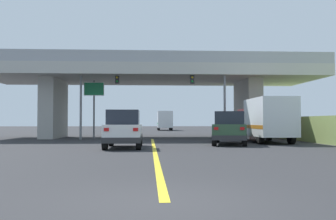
# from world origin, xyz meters

# --- Properties ---
(ground) EXTENTS (160.00, 160.00, 0.00)m
(ground) POSITION_xyz_m (0.00, 26.24, 0.00)
(ground) COLOR #2B2B2D
(overpass_bridge) EXTENTS (28.50, 9.04, 6.86)m
(overpass_bridge) POSITION_xyz_m (0.00, 26.24, 4.90)
(overpass_bridge) COLOR #B7B5AD
(overpass_bridge) RESTS_ON ground
(lane_divider_stripe) EXTENTS (0.20, 23.61, 0.01)m
(lane_divider_stripe) POSITION_xyz_m (0.00, 11.81, 0.00)
(lane_divider_stripe) COLOR yellow
(lane_divider_stripe) RESTS_ON ground
(suv_lead) EXTENTS (1.93, 4.25, 2.02)m
(suv_lead) POSITION_xyz_m (-1.62, 13.59, 1.01)
(suv_lead) COLOR silver
(suv_lead) RESTS_ON ground
(suv_crossing) EXTENTS (3.01, 5.14, 2.02)m
(suv_crossing) POSITION_xyz_m (4.73, 16.29, 1.02)
(suv_crossing) COLOR #2D4C33
(suv_crossing) RESTS_ON ground
(box_truck) EXTENTS (2.33, 6.56, 2.95)m
(box_truck) POSITION_xyz_m (7.69, 18.42, 1.56)
(box_truck) COLOR red
(box_truck) RESTS_ON ground
(traffic_signal_nearside) EXTENTS (2.81, 0.36, 6.10)m
(traffic_signal_nearside) POSITION_xyz_m (4.77, 22.22, 3.81)
(traffic_signal_nearside) COLOR slate
(traffic_signal_nearside) RESTS_ON ground
(traffic_signal_farside) EXTENTS (3.09, 0.36, 6.08)m
(traffic_signal_farside) POSITION_xyz_m (-4.67, 23.10, 3.85)
(traffic_signal_farside) COLOR slate
(traffic_signal_farside) RESTS_ON ground
(highway_sign) EXTENTS (1.67, 0.17, 4.84)m
(highway_sign) POSITION_xyz_m (-4.83, 24.58, 3.59)
(highway_sign) COLOR #56595E
(highway_sign) RESTS_ON ground
(semi_truck_distant) EXTENTS (2.33, 6.44, 3.06)m
(semi_truck_distant) POSITION_xyz_m (2.31, 53.94, 1.60)
(semi_truck_distant) COLOR navy
(semi_truck_distant) RESTS_ON ground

